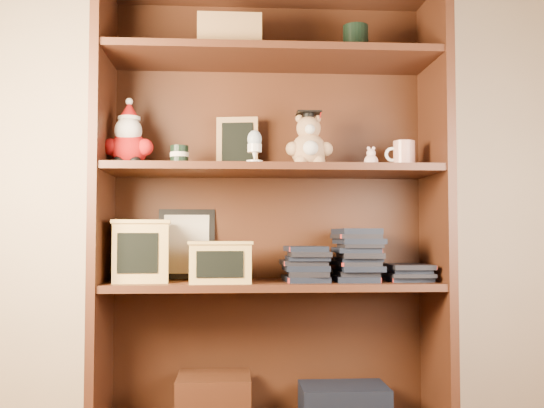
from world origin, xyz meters
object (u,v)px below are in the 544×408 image
Objects in this scene: teacher_mug at (403,155)px; treats_box at (142,251)px; grad_teddy_bear at (309,145)px; bookcase at (270,216)px.

teacher_mug reaches higher than treats_box.
bookcase is at bearing 156.80° from grad_teddy_bear.
bookcase is at bearing 6.57° from treats_box.
treats_box is (-0.58, 0.01, -0.37)m from grad_teddy_bear.
grad_teddy_bear reaches higher than teacher_mug.
teacher_mug is (0.34, 0.01, -0.03)m from grad_teddy_bear.
bookcase reaches higher than treats_box.
grad_teddy_bear is (0.13, -0.06, 0.25)m from bookcase.
grad_teddy_bear is 0.69m from treats_box.
bookcase reaches higher than grad_teddy_bear.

